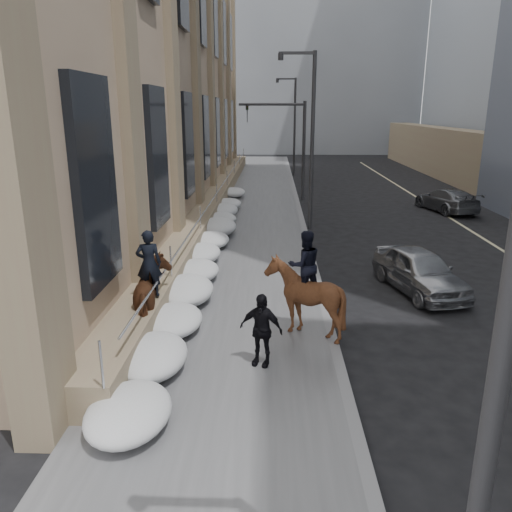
{
  "coord_description": "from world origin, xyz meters",
  "views": [
    {
      "loc": [
        1.11,
        -9.55,
        5.56
      ],
      "look_at": [
        0.67,
        3.46,
        1.7
      ],
      "focal_mm": 35.0,
      "sensor_mm": 36.0,
      "label": 1
    }
  ],
  "objects": [
    {
      "name": "traffic_signal",
      "position": [
        2.07,
        22.0,
        4.0
      ],
      "size": [
        4.1,
        0.22,
        6.0
      ],
      "color": "#2D2D30",
      "rests_on": "ground"
    },
    {
      "name": "sidewalk",
      "position": [
        0.0,
        10.0,
        0.06
      ],
      "size": [
        5.0,
        80.0,
        0.12
      ],
      "primitive_type": "cube",
      "color": "#505052",
      "rests_on": "ground"
    },
    {
      "name": "ground",
      "position": [
        0.0,
        0.0,
        0.0
      ],
      "size": [
        140.0,
        140.0,
        0.0
      ],
      "primitive_type": "plane",
      "color": "black",
      "rests_on": "ground"
    },
    {
      "name": "lane_line",
      "position": [
        10.5,
        10.0,
        0.01
      ],
      "size": [
        0.15,
        70.0,
        0.01
      ],
      "primitive_type": "cube",
      "color": "#BFB78C",
      "rests_on": "ground"
    },
    {
      "name": "streetlight_near",
      "position": [
        2.74,
        -6.0,
        4.58
      ],
      "size": [
        1.71,
        0.24,
        8.0
      ],
      "color": "#2D2D30",
      "rests_on": "ground"
    },
    {
      "name": "snow_bank",
      "position": [
        -1.42,
        8.11,
        0.47
      ],
      "size": [
        1.7,
        18.1,
        0.76
      ],
      "color": "white",
      "rests_on": "sidewalk"
    },
    {
      "name": "car_grey",
      "position": [
        10.83,
        18.42,
        0.65
      ],
      "size": [
        2.85,
        4.8,
        1.3
      ],
      "primitive_type": "imported",
      "rotation": [
        0.0,
        0.0,
        3.38
      ],
      "color": "#54565B",
      "rests_on": "ground"
    },
    {
      "name": "bg_building_mid",
      "position": [
        4.0,
        60.0,
        14.0
      ],
      "size": [
        30.0,
        12.0,
        28.0
      ],
      "primitive_type": "cube",
      "color": "slate",
      "rests_on": "ground"
    },
    {
      "name": "mounted_horse_right",
      "position": [
        1.9,
        2.01,
        1.21
      ],
      "size": [
        2.03,
        2.16,
        2.63
      ],
      "rotation": [
        0.0,
        0.0,
        3.46
      ],
      "color": "#3F2212",
      "rests_on": "sidewalk"
    },
    {
      "name": "pedestrian",
      "position": [
        0.88,
        0.38,
        0.95
      ],
      "size": [
        1.05,
        0.68,
        1.65
      ],
      "primitive_type": "imported",
      "rotation": [
        0.0,
        0.0,
        -0.31
      ],
      "color": "black",
      "rests_on": "sidewalk"
    },
    {
      "name": "streetlight_mid",
      "position": [
        2.74,
        14.0,
        4.58
      ],
      "size": [
        1.71,
        0.24,
        8.0
      ],
      "color": "#2D2D30",
      "rests_on": "ground"
    },
    {
      "name": "curb",
      "position": [
        2.62,
        10.0,
        0.06
      ],
      "size": [
        0.24,
        80.0,
        0.12
      ],
      "primitive_type": "cube",
      "color": "slate",
      "rests_on": "ground"
    },
    {
      "name": "bg_building_far",
      "position": [
        -6.0,
        72.0,
        10.0
      ],
      "size": [
        24.0,
        12.0,
        20.0
      ],
      "primitive_type": "cube",
      "color": "gray",
      "rests_on": "ground"
    },
    {
      "name": "limestone_building",
      "position": [
        -5.26,
        19.96,
        8.9
      ],
      "size": [
        6.1,
        44.0,
        18.0
      ],
      "color": "#9B8065",
      "rests_on": "ground"
    },
    {
      "name": "mounted_horse_left",
      "position": [
        -1.88,
        2.13,
        1.1
      ],
      "size": [
        1.38,
        2.28,
        2.57
      ],
      "rotation": [
        0.0,
        0.0,
        3.34
      ],
      "color": "#412313",
      "rests_on": "sidewalk"
    },
    {
      "name": "streetlight_far",
      "position": [
        2.74,
        34.0,
        4.58
      ],
      "size": [
        1.71,
        0.24,
        8.0
      ],
      "color": "#2D2D30",
      "rests_on": "ground"
    },
    {
      "name": "car_silver",
      "position": [
        5.73,
        5.44,
        0.69
      ],
      "size": [
        2.55,
        4.31,
        1.38
      ],
      "primitive_type": "imported",
      "rotation": [
        0.0,
        0.0,
        0.24
      ],
      "color": "gray",
      "rests_on": "ground"
    }
  ]
}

